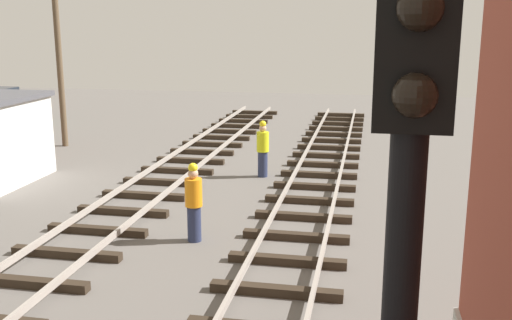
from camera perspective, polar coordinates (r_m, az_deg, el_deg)
name	(u,v)px	position (r m, az deg, el deg)	size (l,w,h in m)	color
utility_pole_far	(58,44)	(25.43, -18.36, 10.47)	(1.80, 0.24, 7.90)	brown
track_worker_foreground	(194,203)	(13.86, -5.96, -4.07)	(0.40, 0.40, 1.87)	#262D4C
track_worker_distant	(263,149)	(19.56, 0.65, 1.05)	(0.40, 0.40, 1.87)	#262D4C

